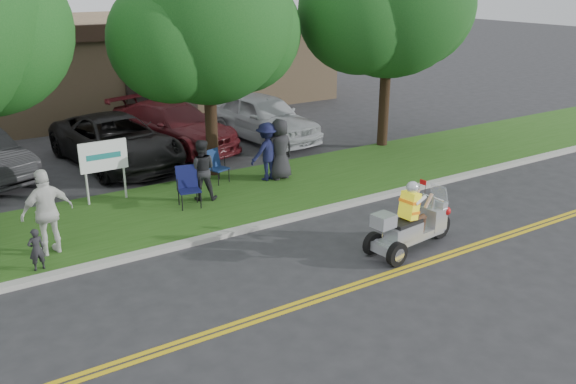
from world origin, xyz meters
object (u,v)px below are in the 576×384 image
trike_scooter (411,227)px  spectator_adult_right (47,212)px  lawn_chair_a (188,184)px  parked_car_far_right (263,117)px  spectator_adult_mid (201,170)px  parked_car_right (173,126)px  lawn_chair_b (216,164)px  parked_car_mid (116,141)px

trike_scooter → spectator_adult_right: (-6.77, 3.91, 0.48)m
lawn_chair_a → parked_car_far_right: bearing=55.6°
spectator_adult_right → parked_car_far_right: bearing=-154.9°
spectator_adult_mid → parked_car_right: size_ratio=0.30×
lawn_chair_b → parked_car_right: size_ratio=0.18×
spectator_adult_mid → lawn_chair_b: bearing=-104.1°
lawn_chair_a → spectator_adult_right: size_ratio=0.55×
spectator_adult_right → parked_car_mid: spectator_adult_right is taller
trike_scooter → spectator_adult_right: bearing=143.5°
lawn_chair_b → parked_car_far_right: size_ratio=0.19×
spectator_adult_right → parked_car_far_right: (8.88, 6.09, -0.20)m
spectator_adult_mid → spectator_adult_right: spectator_adult_right is taller
lawn_chair_a → spectator_adult_right: (-3.67, -1.06, 0.36)m
lawn_chair_b → parked_car_mid: (-1.77, 3.54, 0.14)m
lawn_chair_a → parked_car_mid: 4.89m
lawn_chair_b → parked_car_mid: parked_car_mid is taller
lawn_chair_b → spectator_adult_right: (-5.12, -2.40, 0.41)m
trike_scooter → lawn_chair_a: (-3.10, 4.98, 0.13)m
trike_scooter → lawn_chair_a: 5.87m
trike_scooter → parked_car_mid: (-3.42, 9.86, 0.21)m
lawn_chair_a → spectator_adult_mid: (0.49, 0.22, 0.23)m
lawn_chair_a → lawn_chair_b: 1.97m
lawn_chair_a → parked_car_far_right: size_ratio=0.21×
trike_scooter → parked_car_far_right: size_ratio=0.50×
spectator_adult_mid → trike_scooter: bearing=143.2°
spectator_adult_mid → spectator_adult_right: 4.36m
lawn_chair_a → lawn_chair_b: bearing=54.4°
trike_scooter → parked_car_far_right: 10.22m
spectator_adult_right → trike_scooter: bearing=140.7°
lawn_chair_b → spectator_adult_right: size_ratio=0.50×
trike_scooter → parked_car_right: trike_scooter is taller
spectator_adult_right → parked_car_right: spectator_adult_right is taller
spectator_adult_right → lawn_chair_b: bearing=-164.2°
spectator_adult_right → parked_car_right: (5.68, 6.86, -0.27)m
parked_car_mid → parked_car_far_right: 5.53m
lawn_chair_b → parked_car_mid: bearing=97.5°
lawn_chair_a → spectator_adult_right: bearing=-152.2°
spectator_adult_mid → parked_car_mid: bearing=-53.5°
spectator_adult_mid → parked_car_far_right: (4.71, 4.80, -0.07)m
spectator_adult_mid → spectator_adult_right: (-4.16, -1.29, 0.13)m
lawn_chair_a → spectator_adult_mid: size_ratio=0.64×
spectator_adult_right → parked_car_far_right: 10.77m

